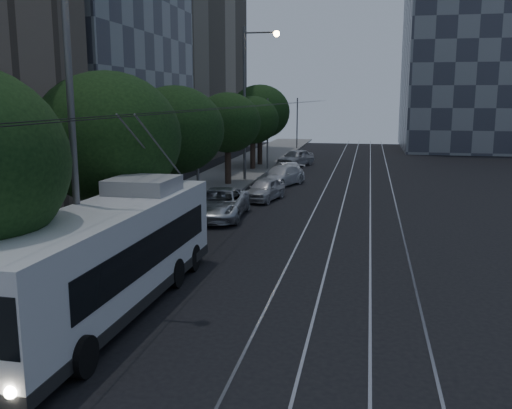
{
  "coord_description": "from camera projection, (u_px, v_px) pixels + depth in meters",
  "views": [
    {
      "loc": [
        3.07,
        -17.26,
        6.1
      ],
      "look_at": [
        -1.23,
        4.49,
        1.91
      ],
      "focal_mm": 40.0,
      "sensor_mm": 36.0,
      "label": 1
    }
  ],
  "objects": [
    {
      "name": "car_white_d",
      "position": [
        296.0,
        158.0,
        51.04
      ],
      "size": [
        3.33,
        4.75,
        1.5
      ],
      "primitive_type": "imported",
      "rotation": [
        0.0,
        0.0,
        -0.4
      ],
      "color": "#AEAEB2",
      "rests_on": "ground"
    },
    {
      "name": "car_white_c",
      "position": [
        290.0,
        171.0,
        43.01
      ],
      "size": [
        2.64,
        3.87,
        1.21
      ],
      "primitive_type": "imported",
      "rotation": [
        0.0,
        0.0,
        0.41
      ],
      "color": "white",
      "rests_on": "ground"
    },
    {
      "name": "ground",
      "position": [
        267.0,
        289.0,
        18.36
      ],
      "size": [
        120.0,
        120.0,
        0.0
      ],
      "primitive_type": "plane",
      "color": "black",
      "rests_on": "ground"
    },
    {
      "name": "tram_rails",
      "position": [
        358.0,
        192.0,
        37.16
      ],
      "size": [
        4.52,
        90.0,
        0.02
      ],
      "color": "#97979F",
      "rests_on": "ground"
    },
    {
      "name": "car_white_a",
      "position": [
        264.0,
        189.0,
        34.1
      ],
      "size": [
        2.31,
        4.14,
        1.33
      ],
      "primitive_type": "imported",
      "rotation": [
        0.0,
        0.0,
        -0.2
      ],
      "color": "#AEADB2",
      "rests_on": "ground"
    },
    {
      "name": "tree_3",
      "position": [
        228.0,
        123.0,
        39.09
      ],
      "size": [
        4.57,
        4.57,
        6.43
      ],
      "color": "#30241B",
      "rests_on": "ground"
    },
    {
      "name": "streetlamp_near",
      "position": [
        84.0,
        92.0,
        15.86
      ],
      "size": [
        2.5,
        0.44,
        10.39
      ],
      "color": "#5C5C5E",
      "rests_on": "ground"
    },
    {
      "name": "sidewalk",
      "position": [
        210.0,
        186.0,
        39.05
      ],
      "size": [
        5.0,
        90.0,
        0.15
      ],
      "primitive_type": "cube",
      "color": "slate",
      "rests_on": "ground"
    },
    {
      "name": "tree_1",
      "position": [
        108.0,
        138.0,
        21.23
      ],
      "size": [
        5.49,
        5.49,
        7.07
      ],
      "color": "#30241B",
      "rests_on": "ground"
    },
    {
      "name": "overhead_wires",
      "position": [
        246.0,
        137.0,
        37.94
      ],
      "size": [
        2.23,
        90.0,
        6.0
      ],
      "color": "black",
      "rests_on": "ground"
    },
    {
      "name": "tree_4",
      "position": [
        253.0,
        120.0,
        47.45
      ],
      "size": [
        4.39,
        4.39,
        6.2
      ],
      "color": "#30241B",
      "rests_on": "ground"
    },
    {
      "name": "tree_2",
      "position": [
        175.0,
        130.0,
        28.6
      ],
      "size": [
        4.92,
        4.92,
        6.69
      ],
      "color": "#30241B",
      "rests_on": "ground"
    },
    {
      "name": "car_white_b",
      "position": [
        281.0,
        176.0,
        39.8
      ],
      "size": [
        3.34,
        5.01,
        1.35
      ],
      "primitive_type": "imported",
      "rotation": [
        0.0,
        0.0,
        -0.34
      ],
      "color": "silver",
      "rests_on": "ground"
    },
    {
      "name": "pickup_silver",
      "position": [
        220.0,
        204.0,
        29.05
      ],
      "size": [
        2.79,
        5.53,
        1.5
      ],
      "primitive_type": "imported",
      "rotation": [
        0.0,
        0.0,
        0.06
      ],
      "color": "silver",
      "rests_on": "ground"
    },
    {
      "name": "streetlamp_far",
      "position": [
        250.0,
        91.0,
        40.61
      ],
      "size": [
        2.62,
        0.44,
        10.97
      ],
      "color": "#5C5C5E",
      "rests_on": "ground"
    },
    {
      "name": "building_distant_right",
      "position": [
        504.0,
        45.0,
        65.72
      ],
      "size": [
        22.0,
        18.0,
        24.0
      ],
      "primitive_type": "cube",
      "color": "#383C48",
      "rests_on": "ground"
    },
    {
      "name": "trolleybus",
      "position": [
        109.0,
        257.0,
        16.23
      ],
      "size": [
        2.66,
        11.88,
        5.63
      ],
      "rotation": [
        0.0,
        0.0,
        -0.02
      ],
      "color": "silver",
      "rests_on": "ground"
    },
    {
      "name": "tree_5",
      "position": [
        260.0,
        112.0,
        50.45
      ],
      "size": [
        5.31,
        5.31,
        7.2
      ],
      "color": "#30241B",
      "rests_on": "ground"
    }
  ]
}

